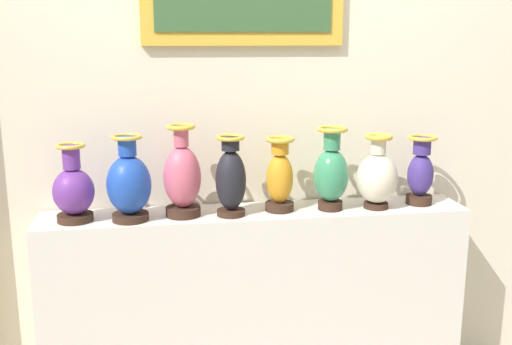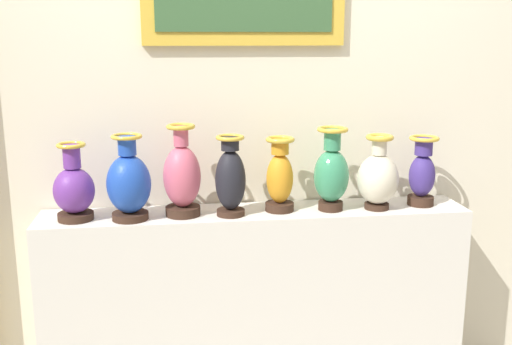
{
  "view_description": "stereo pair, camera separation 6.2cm",
  "coord_description": "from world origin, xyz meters",
  "px_view_note": "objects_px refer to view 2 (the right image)",
  "views": [
    {
      "loc": [
        -0.42,
        -2.58,
        1.7
      ],
      "look_at": [
        0.0,
        0.0,
        1.1
      ],
      "focal_mm": 41.94,
      "sensor_mm": 36.0,
      "label": 1
    },
    {
      "loc": [
        -0.35,
        -2.59,
        1.7
      ],
      "look_at": [
        0.0,
        0.0,
        1.1
      ],
      "focal_mm": 41.94,
      "sensor_mm": 36.0,
      "label": 2
    }
  ],
  "objects_px": {
    "vase_rose": "(182,177)",
    "vase_onyx": "(230,178)",
    "vase_violet": "(74,189)",
    "vase_jade": "(331,173)",
    "vase_ivory": "(378,177)",
    "vase_indigo": "(422,173)",
    "vase_sapphire": "(129,183)",
    "vase_amber": "(280,177)"
  },
  "relations": [
    {
      "from": "vase_rose",
      "to": "vase_onyx",
      "type": "xyz_separation_m",
      "value": [
        0.21,
        -0.03,
        -0.01
      ]
    },
    {
      "from": "vase_violet",
      "to": "vase_rose",
      "type": "bearing_deg",
      "value": 0.72
    },
    {
      "from": "vase_jade",
      "to": "vase_ivory",
      "type": "height_order",
      "value": "vase_jade"
    },
    {
      "from": "vase_violet",
      "to": "vase_indigo",
      "type": "height_order",
      "value": "vase_violet"
    },
    {
      "from": "vase_sapphire",
      "to": "vase_jade",
      "type": "relative_size",
      "value": 0.98
    },
    {
      "from": "vase_ivory",
      "to": "vase_indigo",
      "type": "xyz_separation_m",
      "value": [
        0.23,
        0.03,
        0.0
      ]
    },
    {
      "from": "vase_jade",
      "to": "vase_sapphire",
      "type": "bearing_deg",
      "value": -178.4
    },
    {
      "from": "vase_amber",
      "to": "vase_ivory",
      "type": "bearing_deg",
      "value": -3.88
    },
    {
      "from": "vase_violet",
      "to": "vase_amber",
      "type": "relative_size",
      "value": 1.0
    },
    {
      "from": "vase_onyx",
      "to": "vase_indigo",
      "type": "distance_m",
      "value": 0.9
    },
    {
      "from": "vase_violet",
      "to": "vase_jade",
      "type": "xyz_separation_m",
      "value": [
        1.13,
        -0.0,
        0.04
      ]
    },
    {
      "from": "vase_ivory",
      "to": "vase_jade",
      "type": "bearing_deg",
      "value": 176.89
    },
    {
      "from": "vase_amber",
      "to": "vase_indigo",
      "type": "xyz_separation_m",
      "value": [
        0.67,
        0.0,
        -0.0
      ]
    },
    {
      "from": "vase_violet",
      "to": "vase_indigo",
      "type": "distance_m",
      "value": 1.57
    },
    {
      "from": "vase_jade",
      "to": "vase_ivory",
      "type": "distance_m",
      "value": 0.22
    },
    {
      "from": "vase_rose",
      "to": "vase_jade",
      "type": "bearing_deg",
      "value": -0.62
    },
    {
      "from": "vase_indigo",
      "to": "vase_ivory",
      "type": "bearing_deg",
      "value": -171.39
    },
    {
      "from": "vase_jade",
      "to": "vase_onyx",
      "type": "bearing_deg",
      "value": -177.51
    },
    {
      "from": "vase_rose",
      "to": "vase_indigo",
      "type": "xyz_separation_m",
      "value": [
        1.11,
        0.02,
        -0.02
      ]
    },
    {
      "from": "vase_onyx",
      "to": "vase_amber",
      "type": "xyz_separation_m",
      "value": [
        0.23,
        0.04,
        -0.01
      ]
    },
    {
      "from": "vase_sapphire",
      "to": "vase_indigo",
      "type": "bearing_deg",
      "value": 2.03
    },
    {
      "from": "vase_sapphire",
      "to": "vase_ivory",
      "type": "relative_size",
      "value": 1.08
    },
    {
      "from": "vase_jade",
      "to": "vase_indigo",
      "type": "xyz_separation_m",
      "value": [
        0.44,
        0.02,
        -0.02
      ]
    },
    {
      "from": "vase_onyx",
      "to": "vase_ivory",
      "type": "xyz_separation_m",
      "value": [
        0.68,
        0.01,
        -0.02
      ]
    },
    {
      "from": "vase_amber",
      "to": "vase_sapphire",
      "type": "bearing_deg",
      "value": -176.23
    },
    {
      "from": "vase_jade",
      "to": "vase_ivory",
      "type": "relative_size",
      "value": 1.11
    },
    {
      "from": "vase_amber",
      "to": "vase_ivory",
      "type": "xyz_separation_m",
      "value": [
        0.45,
        -0.03,
        -0.01
      ]
    },
    {
      "from": "vase_rose",
      "to": "vase_onyx",
      "type": "relative_size",
      "value": 1.14
    },
    {
      "from": "vase_indigo",
      "to": "vase_amber",
      "type": "bearing_deg",
      "value": -179.69
    },
    {
      "from": "vase_sapphire",
      "to": "vase_rose",
      "type": "relative_size",
      "value": 0.92
    },
    {
      "from": "vase_sapphire",
      "to": "vase_onyx",
      "type": "relative_size",
      "value": 1.04
    },
    {
      "from": "vase_indigo",
      "to": "vase_jade",
      "type": "bearing_deg",
      "value": -177.09
    },
    {
      "from": "vase_indigo",
      "to": "vase_sapphire",
      "type": "bearing_deg",
      "value": -177.97
    },
    {
      "from": "vase_violet",
      "to": "vase_indigo",
      "type": "xyz_separation_m",
      "value": [
        1.57,
        0.02,
        0.02
      ]
    },
    {
      "from": "vase_sapphire",
      "to": "vase_amber",
      "type": "distance_m",
      "value": 0.67
    },
    {
      "from": "vase_sapphire",
      "to": "vase_rose",
      "type": "xyz_separation_m",
      "value": [
        0.23,
        0.03,
        0.01
      ]
    },
    {
      "from": "vase_sapphire",
      "to": "vase_violet",
      "type": "bearing_deg",
      "value": 173.54
    },
    {
      "from": "vase_jade",
      "to": "vase_violet",
      "type": "bearing_deg",
      "value": 179.93
    },
    {
      "from": "vase_violet",
      "to": "vase_rose",
      "type": "xyz_separation_m",
      "value": [
        0.46,
        0.01,
        0.04
      ]
    },
    {
      "from": "vase_ivory",
      "to": "vase_indigo",
      "type": "relative_size",
      "value": 1.05
    },
    {
      "from": "vase_onyx",
      "to": "vase_amber",
      "type": "bearing_deg",
      "value": 9.69
    },
    {
      "from": "vase_amber",
      "to": "vase_violet",
      "type": "bearing_deg",
      "value": -178.9
    }
  ]
}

